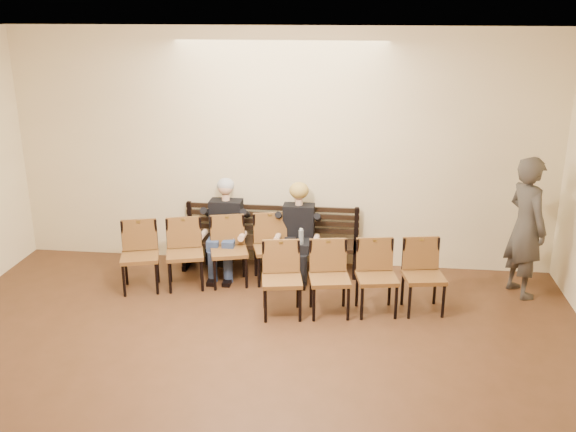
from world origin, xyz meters
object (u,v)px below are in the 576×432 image
object	(u,v)px
seated_woman	(298,233)
passerby	(527,217)
bench	(270,255)
seated_man	(225,226)
water_bottle	(301,245)
laptop	(224,238)
chair_row_front	(207,253)
chair_row_back	(353,279)
bag	(219,256)

from	to	relation	value
seated_woman	passerby	xyz separation A→B (m)	(3.08, -0.29, 0.46)
bench	seated_man	size ratio (longest dim) A/B	1.86
seated_man	water_bottle	world-z (taller)	seated_man
laptop	seated_woman	bearing A→B (deg)	1.60
bench	water_bottle	size ratio (longest dim) A/B	11.10
water_bottle	passerby	bearing A→B (deg)	0.11
water_bottle	chair_row_front	world-z (taller)	chair_row_front
seated_man	laptop	size ratio (longest dim) A/B	4.28
water_bottle	chair_row_front	distance (m)	1.32
water_bottle	chair_row_back	bearing A→B (deg)	-48.77
chair_row_front	chair_row_back	xyz separation A→B (m)	(2.04, -0.62, -0.01)
bench	chair_row_front	world-z (taller)	chair_row_front
bench	seated_woman	world-z (taller)	seated_woman
passerby	seated_woman	bearing A→B (deg)	62.02
seated_woman	bag	distance (m)	1.35
passerby	bench	bearing A→B (deg)	60.74
bench	seated_woman	size ratio (longest dim) A/B	2.02
seated_woman	chair_row_front	xyz separation A→B (m)	(-1.22, -0.53, -0.16)
bag	chair_row_front	xyz separation A→B (m)	(0.01, -0.75, 0.35)
seated_man	water_bottle	distance (m)	1.19
laptop	passerby	bearing A→B (deg)	-8.13
bench	water_bottle	world-z (taller)	water_bottle
chair_row_front	water_bottle	bearing A→B (deg)	-5.83
chair_row_front	passerby	bearing A→B (deg)	-12.84
bench	water_bottle	distance (m)	0.74
bench	seated_woman	bearing A→B (deg)	-15.61
bag	laptop	bearing A→B (deg)	-64.97
seated_woman	passerby	size ratio (longest dim) A/B	0.58
seated_woman	water_bottle	xyz separation A→B (m)	(0.07, -0.30, -0.08)
bench	laptop	xyz separation A→B (m)	(-0.63, -0.26, 0.34)
seated_man	seated_woman	bearing A→B (deg)	0.00
water_bottle	passerby	xyz separation A→B (m)	(3.01, 0.01, 0.54)
seated_man	chair_row_front	world-z (taller)	seated_man
seated_woman	chair_row_back	world-z (taller)	seated_woman
water_bottle	bag	distance (m)	1.47
bag	water_bottle	bearing A→B (deg)	-21.82
water_bottle	chair_row_back	size ratio (longest dim) A/B	0.10
seated_man	bag	distance (m)	0.63
seated_man	passerby	distance (m)	4.18
bench	laptop	distance (m)	0.76
bench	seated_man	bearing A→B (deg)	-169.38
seated_man	chair_row_back	size ratio (longest dim) A/B	0.61
seated_woman	passerby	world-z (taller)	passerby
seated_woman	passerby	distance (m)	3.13
seated_woman	bag	xyz separation A→B (m)	(-1.23, 0.22, -0.52)
chair_row_back	water_bottle	bearing A→B (deg)	121.10
bench	chair_row_back	size ratio (longest dim) A/B	1.13
bench	chair_row_front	xyz separation A→B (m)	(-0.79, -0.65, 0.26)
water_bottle	chair_row_front	xyz separation A→B (m)	(-1.29, -0.23, -0.09)
bench	passerby	bearing A→B (deg)	-6.73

